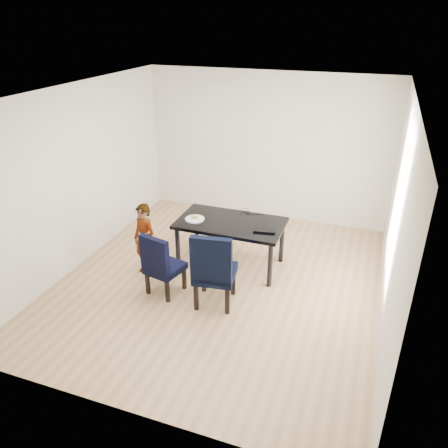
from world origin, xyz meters
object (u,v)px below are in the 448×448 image
(chair_right, at_px, (215,267))
(child, at_px, (145,240))
(chair_left, at_px, (165,263))
(plate, at_px, (195,219))
(laptop, at_px, (265,229))
(dining_table, at_px, (231,244))

(chair_right, relative_size, child, 0.98)
(chair_left, distance_m, chair_right, 0.75)
(chair_right, bearing_deg, plate, 118.32)
(child, bearing_deg, laptop, 39.01)
(plate, bearing_deg, chair_left, -95.52)
(chair_left, distance_m, plate, 0.93)
(dining_table, relative_size, plate, 5.45)
(chair_left, height_order, child, child)
(dining_table, xyz_separation_m, laptop, (0.55, -0.10, 0.39))
(chair_left, relative_size, chair_right, 0.85)
(chair_right, xyz_separation_m, laptop, (0.43, 0.89, 0.21))
(chair_left, xyz_separation_m, chair_right, (0.74, -0.00, 0.08))
(dining_table, xyz_separation_m, plate, (-0.54, -0.11, 0.38))
(laptop, bearing_deg, dining_table, -18.31)
(dining_table, distance_m, plate, 0.67)
(plate, bearing_deg, dining_table, 11.18)
(plate, bearing_deg, child, -136.61)
(chair_left, xyz_separation_m, plate, (0.08, 0.88, 0.29))
(child, distance_m, laptop, 1.77)
(laptop, bearing_deg, child, 10.15)
(dining_table, xyz_separation_m, chair_left, (-0.63, -0.98, 0.09))
(chair_right, height_order, child, child)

